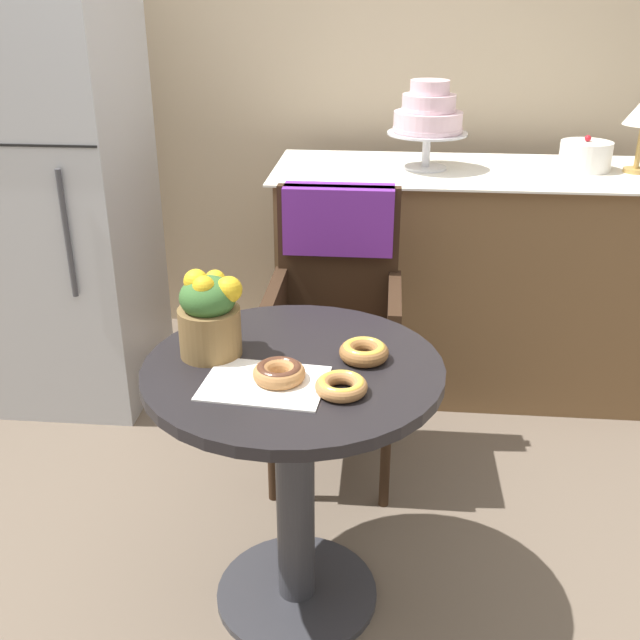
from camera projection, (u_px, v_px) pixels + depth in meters
name	position (u px, v px, depth m)	size (l,w,h in m)	color
ground_plane	(297.00, 595.00, 2.07)	(8.00, 8.00, 0.00)	#6B5B4C
back_wall	(345.00, 33.00, 3.20)	(4.80, 0.10, 2.70)	#C1AD8E
cafe_table	(294.00, 440.00, 1.86)	(0.72, 0.72, 0.72)	black
wicker_chair	(336.00, 288.00, 2.44)	(0.42, 0.45, 0.95)	#332114
paper_napkin	(265.00, 383.00, 1.69)	(0.27, 0.21, 0.00)	white
donut_front	(341.00, 385.00, 1.64)	(0.12, 0.12, 0.03)	#AD7542
donut_mid	(364.00, 351.00, 1.79)	(0.12, 0.12, 0.04)	#936033
donut_side	(279.00, 372.00, 1.69)	(0.12, 0.12, 0.04)	#AD7542
flower_vase	(210.00, 313.00, 1.78)	(0.16, 0.15, 0.22)	brown
display_counter	(470.00, 280.00, 3.02)	(1.56, 0.62, 0.90)	brown
tiered_cake_stand	(428.00, 116.00, 2.77)	(0.30, 0.30, 0.32)	silver
round_layer_cake	(585.00, 156.00, 2.81)	(0.19, 0.19, 0.13)	white
refrigerator	(52.00, 186.00, 2.81)	(0.64, 0.63, 1.70)	#B7BABF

